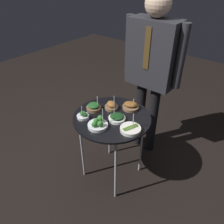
{
  "coord_description": "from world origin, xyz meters",
  "views": [
    {
      "loc": [
        1.0,
        -1.24,
        1.88
      ],
      "look_at": [
        0.0,
        0.0,
        0.79
      ],
      "focal_mm": 35.0,
      "sensor_mm": 36.0,
      "label": 1
    }
  ],
  "objects_px": {
    "bowl_roast_front_left": "(111,106)",
    "bowl_asparagus_front_center": "(130,129)",
    "bowl_roast_back_right": "(131,106)",
    "bowl_broccoli_center": "(98,124)",
    "serving_cart": "(112,121)",
    "bowl_broccoli_front_right": "(83,115)",
    "bowl_spinach_mid_right": "(94,107)",
    "bowl_spinach_back_left": "(117,118)",
    "waiter_figure": "(152,62)"
  },
  "relations": [
    {
      "from": "bowl_roast_front_left",
      "to": "bowl_asparagus_front_center",
      "type": "distance_m",
      "value": 0.37
    },
    {
      "from": "bowl_roast_back_right",
      "to": "bowl_broccoli_center",
      "type": "bearing_deg",
      "value": -97.27
    },
    {
      "from": "bowl_asparagus_front_center",
      "to": "bowl_broccoli_center",
      "type": "bearing_deg",
      "value": -152.03
    },
    {
      "from": "serving_cart",
      "to": "bowl_broccoli_front_right",
      "type": "bearing_deg",
      "value": -137.54
    },
    {
      "from": "bowl_roast_back_right",
      "to": "bowl_roast_front_left",
      "type": "height_order",
      "value": "bowl_roast_front_left"
    },
    {
      "from": "bowl_spinach_mid_right",
      "to": "bowl_broccoli_front_right",
      "type": "distance_m",
      "value": 0.16
    },
    {
      "from": "bowl_asparagus_front_center",
      "to": "bowl_spinach_back_left",
      "type": "bearing_deg",
      "value": 165.12
    },
    {
      "from": "bowl_broccoli_front_right",
      "to": "serving_cart",
      "type": "bearing_deg",
      "value": 42.46
    },
    {
      "from": "bowl_spinach_back_left",
      "to": "waiter_figure",
      "type": "distance_m",
      "value": 0.68
    },
    {
      "from": "serving_cart",
      "to": "bowl_roast_back_right",
      "type": "bearing_deg",
      "value": 75.94
    },
    {
      "from": "bowl_broccoli_front_right",
      "to": "bowl_roast_back_right",
      "type": "bearing_deg",
      "value": 57.91
    },
    {
      "from": "serving_cart",
      "to": "bowl_spinach_mid_right",
      "type": "height_order",
      "value": "bowl_spinach_mid_right"
    },
    {
      "from": "bowl_spinach_back_left",
      "to": "bowl_spinach_mid_right",
      "type": "height_order",
      "value": "bowl_spinach_mid_right"
    },
    {
      "from": "bowl_roast_front_left",
      "to": "bowl_roast_back_right",
      "type": "bearing_deg",
      "value": 39.13
    },
    {
      "from": "bowl_spinach_back_left",
      "to": "bowl_broccoli_center",
      "type": "bearing_deg",
      "value": -109.81
    },
    {
      "from": "bowl_spinach_back_left",
      "to": "bowl_roast_front_left",
      "type": "height_order",
      "value": "bowl_roast_front_left"
    },
    {
      "from": "serving_cart",
      "to": "bowl_asparagus_front_center",
      "type": "xyz_separation_m",
      "value": [
        0.24,
        -0.06,
        0.07
      ]
    },
    {
      "from": "waiter_figure",
      "to": "bowl_broccoli_center",
      "type": "bearing_deg",
      "value": -91.87
    },
    {
      "from": "bowl_roast_front_left",
      "to": "bowl_spinach_back_left",
      "type": "bearing_deg",
      "value": -36.12
    },
    {
      "from": "bowl_roast_back_right",
      "to": "bowl_roast_front_left",
      "type": "bearing_deg",
      "value": -140.87
    },
    {
      "from": "serving_cart",
      "to": "bowl_spinach_mid_right",
      "type": "relative_size",
      "value": 5.15
    },
    {
      "from": "serving_cart",
      "to": "bowl_broccoli_center",
      "type": "xyz_separation_m",
      "value": [
        0.0,
        -0.19,
        0.08
      ]
    },
    {
      "from": "serving_cart",
      "to": "bowl_spinach_mid_right",
      "type": "xyz_separation_m",
      "value": [
        -0.2,
        -0.02,
        0.08
      ]
    },
    {
      "from": "bowl_roast_front_left",
      "to": "bowl_asparagus_front_center",
      "type": "relative_size",
      "value": 0.86
    },
    {
      "from": "bowl_broccoli_center",
      "to": "bowl_roast_back_right",
      "type": "relative_size",
      "value": 1.09
    },
    {
      "from": "serving_cart",
      "to": "bowl_spinach_mid_right",
      "type": "bearing_deg",
      "value": -174.85
    },
    {
      "from": "bowl_asparagus_front_center",
      "to": "waiter_figure",
      "type": "height_order",
      "value": "waiter_figure"
    },
    {
      "from": "bowl_spinach_mid_right",
      "to": "bowl_broccoli_front_right",
      "type": "height_order",
      "value": "bowl_spinach_mid_right"
    },
    {
      "from": "waiter_figure",
      "to": "bowl_spinach_mid_right",
      "type": "bearing_deg",
      "value": -110.97
    },
    {
      "from": "bowl_roast_back_right",
      "to": "bowl_spinach_mid_right",
      "type": "relative_size",
      "value": 1.09
    },
    {
      "from": "serving_cart",
      "to": "bowl_roast_front_left",
      "type": "xyz_separation_m",
      "value": [
        -0.09,
        0.1,
        0.08
      ]
    },
    {
      "from": "serving_cart",
      "to": "bowl_broccoli_front_right",
      "type": "xyz_separation_m",
      "value": [
        -0.19,
        -0.17,
        0.08
      ]
    },
    {
      "from": "waiter_figure",
      "to": "bowl_roast_back_right",
      "type": "bearing_deg",
      "value": -86.02
    },
    {
      "from": "bowl_broccoli_center",
      "to": "bowl_spinach_back_left",
      "type": "bearing_deg",
      "value": 70.19
    },
    {
      "from": "bowl_spinach_back_left",
      "to": "bowl_roast_back_right",
      "type": "bearing_deg",
      "value": 93.01
    },
    {
      "from": "bowl_roast_front_left",
      "to": "bowl_spinach_mid_right",
      "type": "relative_size",
      "value": 1.03
    },
    {
      "from": "bowl_broccoli_center",
      "to": "bowl_broccoli_front_right",
      "type": "xyz_separation_m",
      "value": [
        -0.19,
        0.01,
        -0.01
      ]
    },
    {
      "from": "serving_cart",
      "to": "bowl_asparagus_front_center",
      "type": "height_order",
      "value": "bowl_asparagus_front_center"
    },
    {
      "from": "serving_cart",
      "to": "bowl_spinach_back_left",
      "type": "bearing_deg",
      "value": -10.52
    },
    {
      "from": "bowl_asparagus_front_center",
      "to": "bowl_broccoli_front_right",
      "type": "bearing_deg",
      "value": -165.26
    },
    {
      "from": "bowl_spinach_mid_right",
      "to": "bowl_asparagus_front_center",
      "type": "xyz_separation_m",
      "value": [
        0.45,
        -0.04,
        -0.01
      ]
    },
    {
      "from": "bowl_spinach_back_left",
      "to": "bowl_broccoli_front_right",
      "type": "distance_m",
      "value": 0.3
    },
    {
      "from": "bowl_broccoli_center",
      "to": "bowl_asparagus_front_center",
      "type": "height_order",
      "value": "bowl_broccoli_center"
    },
    {
      "from": "bowl_spinach_mid_right",
      "to": "bowl_asparagus_front_center",
      "type": "distance_m",
      "value": 0.45
    },
    {
      "from": "bowl_roast_back_right",
      "to": "bowl_asparagus_front_center",
      "type": "distance_m",
      "value": 0.33
    },
    {
      "from": "bowl_roast_back_right",
      "to": "bowl_spinach_mid_right",
      "type": "xyz_separation_m",
      "value": [
        -0.26,
        -0.23,
        0.0
      ]
    },
    {
      "from": "serving_cart",
      "to": "bowl_spinach_back_left",
      "type": "relative_size",
      "value": 4.96
    },
    {
      "from": "bowl_broccoli_center",
      "to": "bowl_roast_front_left",
      "type": "distance_m",
      "value": 0.3
    },
    {
      "from": "bowl_broccoli_center",
      "to": "bowl_spinach_mid_right",
      "type": "bearing_deg",
      "value": 140.76
    },
    {
      "from": "bowl_spinach_mid_right",
      "to": "bowl_asparagus_front_center",
      "type": "bearing_deg",
      "value": -5.23
    }
  ]
}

